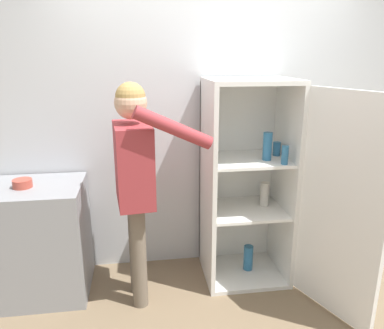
# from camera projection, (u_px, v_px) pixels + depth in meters

# --- Properties ---
(ground_plane) EXTENTS (12.00, 12.00, 0.00)m
(ground_plane) POSITION_uv_depth(u_px,v_px,m) (229.00, 324.00, 2.70)
(ground_plane) COLOR #7A664C
(wall_back) EXTENTS (7.00, 0.06, 2.55)m
(wall_back) POSITION_uv_depth(u_px,v_px,m) (206.00, 126.00, 3.27)
(wall_back) COLOR silver
(wall_back) RESTS_ON ground_plane
(refrigerator) EXTENTS (1.00, 1.23, 1.70)m
(refrigerator) POSITION_uv_depth(u_px,v_px,m) (265.00, 187.00, 3.03)
(refrigerator) COLOR white
(refrigerator) RESTS_ON ground_plane
(person) EXTENTS (0.69, 0.59, 1.70)m
(person) POSITION_uv_depth(u_px,v_px,m) (135.00, 169.00, 2.71)
(person) COLOR #726656
(person) RESTS_ON ground_plane
(counter) EXTENTS (0.75, 0.62, 0.91)m
(counter) POSITION_uv_depth(u_px,v_px,m) (38.00, 240.00, 2.97)
(counter) COLOR gray
(counter) RESTS_ON ground_plane
(bowl) EXTENTS (0.14, 0.14, 0.06)m
(bowl) POSITION_uv_depth(u_px,v_px,m) (22.00, 183.00, 2.80)
(bowl) COLOR #B24738
(bowl) RESTS_ON counter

